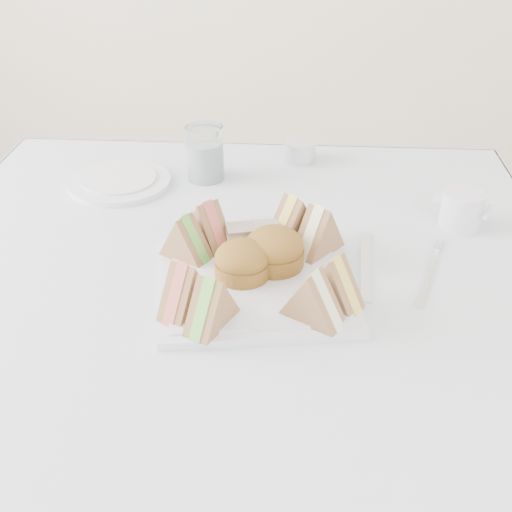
# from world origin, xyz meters

# --- Properties ---
(table) EXTENTS (0.90, 0.90, 0.74)m
(table) POSITION_xyz_m (0.00, 0.00, 0.37)
(table) COLOR brown
(table) RESTS_ON floor
(tablecloth) EXTENTS (1.02, 1.02, 0.01)m
(tablecloth) POSITION_xyz_m (0.00, 0.00, 0.74)
(tablecloth) COLOR silver
(tablecloth) RESTS_ON table
(serving_plate) EXTENTS (0.31, 0.31, 0.01)m
(serving_plate) POSITION_xyz_m (0.04, -0.02, 0.75)
(serving_plate) COLOR silver
(serving_plate) RESTS_ON tablecloth
(sandwich_fl_a) EXTENTS (0.07, 0.09, 0.07)m
(sandwich_fl_a) POSITION_xyz_m (-0.05, -0.10, 0.79)
(sandwich_fl_a) COLOR #846D4D
(sandwich_fl_a) RESTS_ON serving_plate
(sandwich_fl_b) EXTENTS (0.07, 0.09, 0.07)m
(sandwich_fl_b) POSITION_xyz_m (-0.01, -0.13, 0.79)
(sandwich_fl_b) COLOR #846D4D
(sandwich_fl_b) RESTS_ON serving_plate
(sandwich_fr_a) EXTENTS (0.09, 0.08, 0.07)m
(sandwich_fr_a) POSITION_xyz_m (0.15, -0.07, 0.79)
(sandwich_fr_a) COLOR #846D4D
(sandwich_fr_a) RESTS_ON serving_plate
(sandwich_fr_b) EXTENTS (0.09, 0.08, 0.08)m
(sandwich_fr_b) POSITION_xyz_m (0.12, -0.11, 0.80)
(sandwich_fr_b) COLOR #846D4D
(sandwich_fr_b) RESTS_ON serving_plate
(sandwich_bl_a) EXTENTS (0.09, 0.07, 0.07)m
(sandwich_bl_a) POSITION_xyz_m (-0.07, 0.03, 0.79)
(sandwich_bl_a) COLOR #846D4D
(sandwich_bl_a) RESTS_ON serving_plate
(sandwich_bl_b) EXTENTS (0.09, 0.09, 0.08)m
(sandwich_bl_b) POSITION_xyz_m (-0.04, 0.07, 0.80)
(sandwich_bl_b) COLOR #846D4D
(sandwich_bl_b) RESTS_ON serving_plate
(sandwich_br_a) EXTENTS (0.09, 0.10, 0.08)m
(sandwich_br_a) POSITION_xyz_m (0.13, 0.06, 0.80)
(sandwich_br_a) COLOR #846D4D
(sandwich_br_a) RESTS_ON serving_plate
(sandwich_br_b) EXTENTS (0.09, 0.09, 0.08)m
(sandwich_br_b) POSITION_xyz_m (0.09, 0.09, 0.80)
(sandwich_br_b) COLOR #846D4D
(sandwich_br_b) RESTS_ON serving_plate
(scone_left) EXTENTS (0.09, 0.09, 0.05)m
(scone_left) POSITION_xyz_m (0.02, -0.02, 0.79)
(scone_left) COLOR brown
(scone_left) RESTS_ON serving_plate
(scone_right) EXTENTS (0.12, 0.12, 0.06)m
(scone_right) POSITION_xyz_m (0.06, 0.01, 0.79)
(scone_right) COLOR brown
(scone_right) RESTS_ON serving_plate
(pastry_slice) EXTENTS (0.09, 0.05, 0.04)m
(pastry_slice) POSITION_xyz_m (0.03, 0.06, 0.78)
(pastry_slice) COLOR beige
(pastry_slice) RESTS_ON serving_plate
(side_plate) EXTENTS (0.24, 0.24, 0.01)m
(side_plate) POSITION_xyz_m (-0.24, 0.29, 0.75)
(side_plate) COLOR silver
(side_plate) RESTS_ON tablecloth
(water_glass) EXTENTS (0.08, 0.08, 0.10)m
(water_glass) POSITION_xyz_m (-0.08, 0.33, 0.80)
(water_glass) COLOR white
(water_glass) RESTS_ON tablecloth
(tea_strainer) EXTENTS (0.09, 0.09, 0.04)m
(tea_strainer) POSITION_xyz_m (0.10, 0.42, 0.77)
(tea_strainer) COLOR silver
(tea_strainer) RESTS_ON tablecloth
(knife) EXTENTS (0.03, 0.20, 0.00)m
(knife) POSITION_xyz_m (0.20, 0.04, 0.75)
(knife) COLOR silver
(knife) RESTS_ON tablecloth
(fork) EXTENTS (0.06, 0.16, 0.00)m
(fork) POSITION_xyz_m (0.29, 0.01, 0.75)
(fork) COLOR silver
(fork) RESTS_ON tablecloth
(creamer_jug) EXTENTS (0.09, 0.09, 0.06)m
(creamer_jug) POSITION_xyz_m (0.37, 0.18, 0.78)
(creamer_jug) COLOR silver
(creamer_jug) RESTS_ON tablecloth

